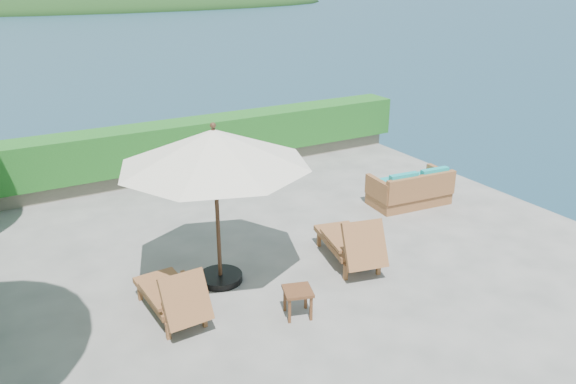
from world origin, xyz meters
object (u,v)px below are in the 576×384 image
lounge_left (173,295)px  lounge_right (351,242)px  side_table (298,294)px  patio_umbrella (214,149)px  wicker_loveseat (411,190)px

lounge_left → lounge_right: size_ratio=0.88×
lounge_right → side_table: lounge_right is taller
patio_umbrella → wicker_loveseat: (4.91, 0.95, -1.94)m
lounge_left → lounge_right: bearing=-1.8°
wicker_loveseat → side_table: bearing=-145.3°
lounge_right → side_table: size_ratio=3.56×
lounge_right → wicker_loveseat: size_ratio=1.01×
lounge_left → wicker_loveseat: size_ratio=0.89×
lounge_right → patio_umbrella: bearing=177.8°
lounge_left → side_table: (1.60, -0.85, -0.02)m
patio_umbrella → wicker_loveseat: patio_umbrella is taller
lounge_right → side_table: (-1.61, -0.91, -0.06)m
lounge_right → wicker_loveseat: lounge_right is taller
lounge_right → lounge_left: bearing=-166.3°
patio_umbrella → wicker_loveseat: bearing=11.0°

